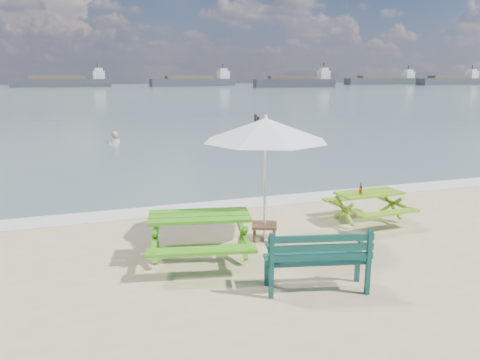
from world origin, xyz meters
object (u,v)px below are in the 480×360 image
object	(u,v)px
picnic_table_left	(200,238)
park_bench	(316,271)
swimmer	(115,150)
patio_umbrella	(266,130)
picnic_table_right	(369,208)
side_table	(264,231)
beer_bottle	(361,190)

from	to	relation	value
picnic_table_left	park_bench	bearing A→B (deg)	-51.18
swimmer	picnic_table_left	bearing A→B (deg)	-88.85
patio_umbrella	swimmer	world-z (taller)	patio_umbrella
picnic_table_right	patio_umbrella	distance (m)	3.20
swimmer	park_bench	bearing A→B (deg)	-84.40
patio_umbrella	side_table	bearing A→B (deg)	104.04
patio_umbrella	beer_bottle	size ratio (longest dim) A/B	12.16
side_table	picnic_table_left	bearing A→B (deg)	-157.45
side_table	beer_bottle	distance (m)	2.37
park_bench	patio_umbrella	world-z (taller)	patio_umbrella
picnic_table_right	park_bench	bearing A→B (deg)	-135.81
picnic_table_left	picnic_table_right	distance (m)	4.16
picnic_table_left	side_table	xyz separation A→B (m)	(1.47, 0.61, -0.24)
picnic_table_right	side_table	xyz separation A→B (m)	(-2.59, -0.29, -0.17)
picnic_table_right	park_bench	xyz separation A→B (m)	(-2.68, -2.61, -0.04)
park_bench	beer_bottle	size ratio (longest dim) A/B	6.24
picnic_table_right	beer_bottle	distance (m)	0.55
picnic_table_left	side_table	bearing A→B (deg)	22.55
swimmer	patio_umbrella	bearing A→B (deg)	-83.19
picnic_table_left	side_table	world-z (taller)	picnic_table_left
swimmer	side_table	bearing A→B (deg)	-83.19
side_table	swimmer	xyz separation A→B (m)	(-1.78, 14.87, -0.53)
picnic_table_left	beer_bottle	world-z (taller)	beer_bottle
picnic_table_left	beer_bottle	xyz separation A→B (m)	(3.75, 0.78, 0.37)
swimmer	picnic_table_right	bearing A→B (deg)	-73.31
beer_bottle	picnic_table_left	bearing A→B (deg)	-168.21
beer_bottle	swimmer	world-z (taller)	beer_bottle
park_bench	swimmer	bearing A→B (deg)	95.60
patio_umbrella	beer_bottle	world-z (taller)	patio_umbrella
park_bench	side_table	world-z (taller)	park_bench
patio_umbrella	swimmer	xyz separation A→B (m)	(-1.78, 14.87, -2.55)
park_bench	picnic_table_right	bearing A→B (deg)	44.19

